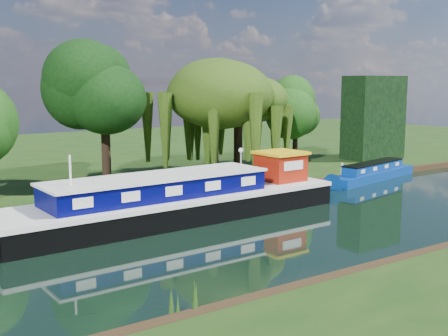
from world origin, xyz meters
TOP-DOWN VIEW (x-y plane):
  - ground at (0.00, 0.00)m, footprint 120.00×120.00m
  - far_bank at (0.00, 34.00)m, footprint 120.00×52.00m
  - dutch_barge at (-8.20, 4.63)m, footprint 20.96×5.49m
  - narrowboat at (11.45, 7.30)m, footprint 10.80×3.98m
  - red_dinghy at (-10.20, 5.85)m, footprint 3.09×2.38m
  - willow_left at (-0.07, 13.26)m, footprint 7.29×7.29m
  - willow_right at (2.29, 13.35)m, footprint 6.08×6.08m
  - tree_far_mid at (-8.24, 15.07)m, footprint 5.75×5.75m
  - tree_far_right at (10.44, 15.71)m, footprint 4.19×4.19m
  - conifer_hedge at (19.00, 14.00)m, footprint 6.00×3.00m
  - lamppost at (0.50, 10.50)m, footprint 0.36×0.36m
  - mooring_posts at (-0.50, 8.40)m, footprint 19.16×0.16m

SIDE VIEW (x-z plane):
  - ground at x=0.00m, z-range 0.00..0.00m
  - red_dinghy at x=-10.20m, z-range -0.30..0.30m
  - far_bank at x=0.00m, z-range 0.00..0.45m
  - narrowboat at x=11.45m, z-range -0.22..1.33m
  - mooring_posts at x=-0.50m, z-range 0.45..1.45m
  - dutch_barge at x=-8.20m, z-range -1.11..3.28m
  - lamppost at x=0.50m, z-range 1.14..3.70m
  - conifer_hedge at x=19.00m, z-range 0.45..8.45m
  - tree_far_right at x=10.44m, z-range 1.75..8.61m
  - willow_right at x=2.29m, z-range 2.15..9.55m
  - willow_left at x=-0.07m, z-range 2.43..11.17m
  - tree_far_mid at x=-8.24m, z-range 2.23..11.64m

